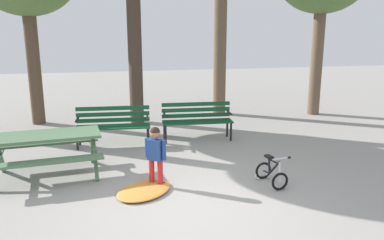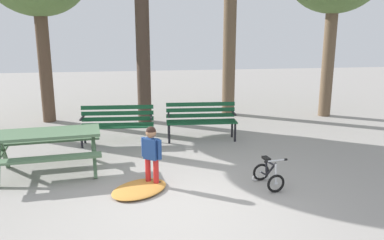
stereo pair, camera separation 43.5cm
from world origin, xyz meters
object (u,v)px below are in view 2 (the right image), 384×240
at_px(picnic_table, 48,141).
at_px(park_bench_left, 201,118).
at_px(park_bench_far_left, 117,122).
at_px(kids_bicycle, 268,175).
at_px(child_standing, 152,151).

bearing_deg(picnic_table, park_bench_left, 29.38).
relative_size(park_bench_far_left, park_bench_left, 1.00).
bearing_deg(park_bench_left, picnic_table, -150.62).
distance_m(park_bench_left, kids_bicycle, 2.95).
bearing_deg(picnic_table, park_bench_far_left, 55.05).
distance_m(park_bench_far_left, child_standing, 2.56).
distance_m(picnic_table, park_bench_far_left, 2.01).
height_order(park_bench_left, kids_bicycle, park_bench_left).
height_order(park_bench_far_left, kids_bicycle, park_bench_far_left).
relative_size(child_standing, kids_bicycle, 1.69).
bearing_deg(picnic_table, kids_bicycle, -17.42).
bearing_deg(picnic_table, child_standing, -25.07).
xyz_separation_m(park_bench_far_left, kids_bicycle, (2.52, -2.80, -0.31)).
distance_m(park_bench_left, child_standing, 2.85).
relative_size(park_bench_far_left, child_standing, 1.61).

